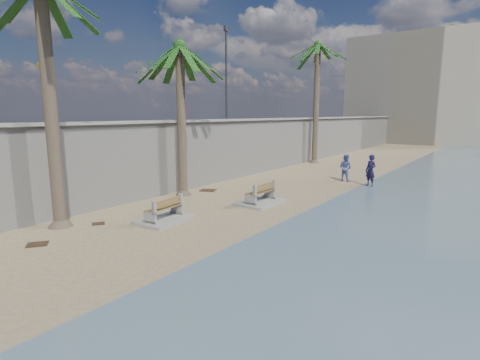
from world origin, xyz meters
The scene contains 15 objects.
ground_plane centered at (0.00, 0.00, 0.00)m, with size 140.00×140.00×0.00m, color #957E5B.
seawall centered at (-5.20, 20.00, 1.75)m, with size 0.45×70.00×3.50m, color gray.
wall_cap centered at (-5.20, 20.00, 3.55)m, with size 0.80×70.00×0.12m, color gray.
end_building centered at (-2.00, 52.00, 7.00)m, with size 18.00×12.00×14.00m, color #B7AA93.
bench_near centered at (-1.62, 3.78, 0.37)m, with size 1.57×2.14×0.84m.
bench_far centered at (-0.23, 8.17, 0.39)m, with size 1.47×2.14×0.89m.
palm_mid centered at (-4.25, 7.46, 6.91)m, with size 5.00×5.00×7.90m.
palm_back centered at (-4.29, 22.44, 8.98)m, with size 5.00×5.00×10.05m.
pedestrian_sign centered at (-5.00, 1.50, 5.15)m, with size 0.78×0.07×2.40m.
streetlight centered at (-5.10, 12.00, 6.64)m, with size 0.28×0.28×5.12m.
person_a centered at (2.45, 15.03, 1.00)m, with size 0.72×0.49×2.00m, color #141335.
person_b centered at (0.73, 15.83, 0.88)m, with size 0.85×0.66×1.76m, color #495498.
debris_b centered at (-2.84, -0.25, 0.01)m, with size 0.59×0.47×0.03m, color #382616.
debris_c centered at (-3.98, 8.97, 0.01)m, with size 0.78×0.63×0.03m, color #382616.
debris_d centered at (-3.27, 2.12, 0.01)m, with size 0.43×0.35×0.03m, color #382616.
Camera 1 is at (8.50, -5.39, 3.92)m, focal length 28.00 mm.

